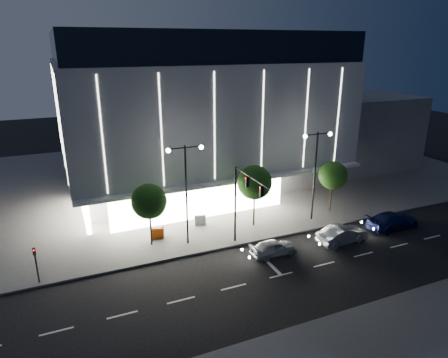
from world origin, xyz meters
name	(u,v)px	position (x,y,z in m)	size (l,w,h in m)	color
ground	(249,271)	(0.00, 0.00, 0.00)	(160.00, 160.00, 0.00)	black
sidewalk_museum	(202,174)	(5.00, 24.00, 0.07)	(70.00, 40.00, 0.15)	#474747
sidewalk_near	(424,356)	(5.00, -12.00, 0.07)	(70.00, 10.00, 0.15)	#474747
museum	(190,109)	(2.98, 22.31, 9.27)	(30.00, 25.80, 18.00)	#4C4C51
annex_building	(333,126)	(26.00, 24.00, 5.00)	(16.00, 20.00, 10.00)	#4C4C51
traffic_mast	(243,195)	(1.00, 3.34, 5.03)	(0.33, 5.89, 7.07)	black
street_lamp_west	(186,181)	(-3.00, 6.00, 5.96)	(3.16, 0.36, 9.00)	black
street_lamp_east	(316,163)	(10.00, 6.00, 5.96)	(3.16, 0.36, 9.00)	black
ped_signal_far	(36,261)	(-15.00, 4.50, 1.89)	(0.22, 0.24, 3.00)	black
tree_left	(149,203)	(-5.97, 7.02, 4.03)	(3.02, 3.02, 5.72)	black
tree_mid	(255,184)	(4.03, 7.02, 4.33)	(3.25, 3.25, 6.15)	black
tree_right	(333,177)	(13.03, 7.02, 3.88)	(2.91, 2.91, 5.51)	black
car_lead	(274,248)	(3.00, 1.40, 0.68)	(1.61, 4.01, 1.37)	#A1A3A8
car_second	(342,234)	(9.71, 0.98, 0.78)	(1.66, 4.76, 1.57)	silver
car_third	(392,221)	(15.99, 1.44, 0.79)	(2.20, 5.42, 1.57)	navy
barrier_a	(157,233)	(-5.25, 7.89, 0.65)	(1.10, 0.25, 1.00)	#C4470A
barrier_b	(158,232)	(-5.12, 8.12, 0.65)	(1.10, 0.25, 1.00)	#BABABA
barrier_d	(200,220)	(-0.73, 9.11, 0.65)	(1.10, 0.25, 1.00)	beige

